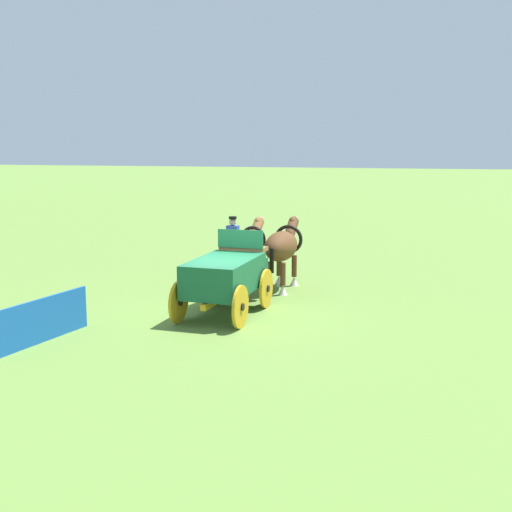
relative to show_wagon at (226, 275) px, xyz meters
name	(u,v)px	position (x,y,z in m)	size (l,w,h in m)	color
ground_plane	(224,315)	(-0.16, 0.01, -1.12)	(220.00, 220.00, 0.00)	olive
show_wagon	(226,275)	(0.00, 0.00, 0.00)	(5.87, 2.13, 2.64)	#195B38
draft_horse_near	(245,247)	(3.69, 0.40, 0.24)	(3.24, 1.06, 2.23)	brown
draft_horse_off	(282,247)	(3.59, -0.90, 0.30)	(3.14, 1.13, 2.30)	brown
sponsor_banner	(42,320)	(-3.74, 3.62, -0.57)	(3.20, 0.06, 1.10)	#1959B2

